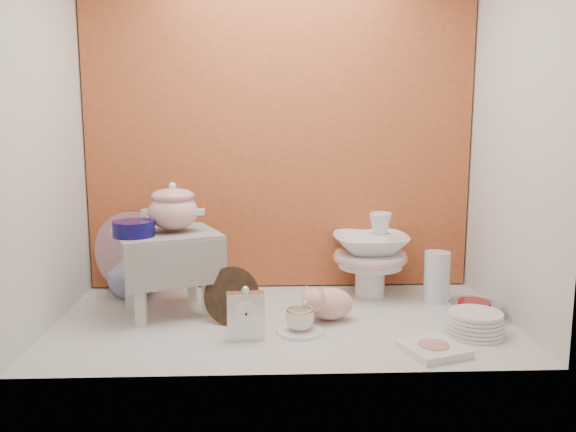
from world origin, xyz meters
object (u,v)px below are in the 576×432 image
at_px(porcelain_tower, 370,254).
at_px(gold_rim_teacup, 300,319).
at_px(step_stool, 168,272).
at_px(blue_white_vase, 132,271).
at_px(soup_tureen, 173,207).
at_px(crystal_bowl, 474,311).
at_px(mantel_clock, 246,314).
at_px(dinner_plate_stack, 475,323).
at_px(floral_platter, 131,252).
at_px(plush_pig, 330,303).

bearing_deg(porcelain_tower, gold_rim_teacup, -126.81).
bearing_deg(step_stool, gold_rim_teacup, -49.02).
xyz_separation_m(blue_white_vase, porcelain_tower, (1.08, -0.03, 0.08)).
relative_size(soup_tureen, crystal_bowl, 1.15).
distance_m(mantel_clock, gold_rim_teacup, 0.21).
relative_size(mantel_clock, crystal_bowl, 0.93).
relative_size(blue_white_vase, crystal_bowl, 1.10).
distance_m(blue_white_vase, mantel_clock, 0.77).
relative_size(gold_rim_teacup, porcelain_tower, 0.28).
bearing_deg(soup_tureen, dinner_plate_stack, -15.46).
bearing_deg(dinner_plate_stack, mantel_clock, -179.09).
xyz_separation_m(floral_platter, crystal_bowl, (1.46, -0.43, -0.16)).
xyz_separation_m(step_stool, dinner_plate_stack, (1.18, -0.31, -0.13)).
distance_m(dinner_plate_stack, porcelain_tower, 0.61).
distance_m(floral_platter, plush_pig, 0.98).
distance_m(blue_white_vase, plush_pig, 0.93).
relative_size(floral_platter, gold_rim_teacup, 3.52).
bearing_deg(mantel_clock, gold_rim_teacup, 11.08).
bearing_deg(mantel_clock, porcelain_tower, 38.40).
bearing_deg(porcelain_tower, step_stool, -167.25).
distance_m(blue_white_vase, dinner_plate_stack, 1.49).
xyz_separation_m(floral_platter, porcelain_tower, (1.09, -0.10, 0.00)).
height_order(mantel_clock, porcelain_tower, porcelain_tower).
height_order(blue_white_vase, gold_rim_teacup, blue_white_vase).
height_order(mantel_clock, dinner_plate_stack, mantel_clock).
height_order(floral_platter, gold_rim_teacup, floral_platter).
relative_size(blue_white_vase, mantel_clock, 1.18).
xyz_separation_m(mantel_clock, porcelain_tower, (0.55, 0.52, 0.09)).
bearing_deg(dinner_plate_stack, floral_platter, 156.44).
bearing_deg(dinner_plate_stack, crystal_bowl, 71.33).
relative_size(step_stool, blue_white_vase, 1.70).
bearing_deg(step_stool, plush_pig, -33.51).
bearing_deg(step_stool, blue_white_vase, 108.28).
height_order(step_stool, porcelain_tower, porcelain_tower).
bearing_deg(mantel_clock, step_stool, 130.63).
distance_m(floral_platter, blue_white_vase, 0.10).
distance_m(soup_tureen, floral_platter, 0.46).
relative_size(step_stool, soup_tureen, 1.63).
relative_size(plush_pig, dinner_plate_stack, 1.10).
bearing_deg(blue_white_vase, dinner_plate_stack, -21.27).
xyz_separation_m(blue_white_vase, dinner_plate_stack, (1.38, -0.54, -0.07)).
xyz_separation_m(soup_tureen, mantel_clock, (0.30, -0.33, -0.34)).
bearing_deg(crystal_bowl, floral_platter, 163.50).
xyz_separation_m(soup_tureen, blue_white_vase, (-0.23, 0.22, -0.33)).
distance_m(gold_rim_teacup, dinner_plate_stack, 0.65).
height_order(step_stool, gold_rim_teacup, step_stool).
distance_m(soup_tureen, gold_rim_teacup, 0.69).
height_order(floral_platter, dinner_plate_stack, floral_platter).
distance_m(step_stool, mantel_clock, 0.47).
relative_size(step_stool, mantel_clock, 2.02).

